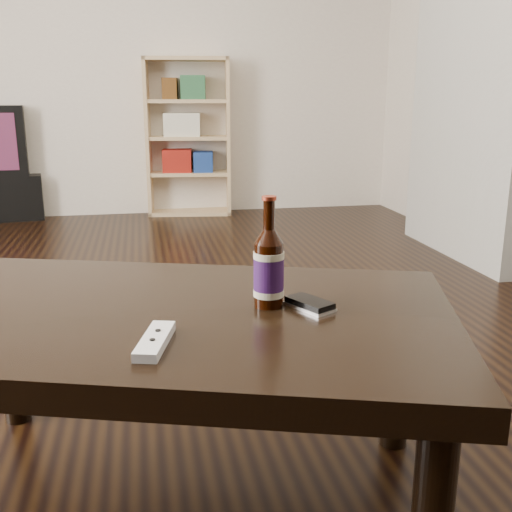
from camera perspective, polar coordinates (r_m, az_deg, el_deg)
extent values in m
cube|color=black|center=(2.41, -17.90, -9.69)|extent=(5.00, 6.00, 0.01)
cube|color=beige|center=(5.22, -15.24, 18.59)|extent=(5.00, 0.02, 2.70)
cube|color=white|center=(3.96, 21.18, 19.47)|extent=(0.30, 1.20, 2.70)
cube|color=tan|center=(5.15, -10.17, 11.02)|extent=(0.07, 0.32, 1.28)
cube|color=tan|center=(5.12, -2.67, 11.21)|extent=(0.07, 0.32, 1.28)
cube|color=tan|center=(5.12, -6.64, 18.14)|extent=(0.72, 0.40, 0.03)
cube|color=tan|center=(5.20, -6.23, 4.24)|extent=(0.72, 0.40, 0.03)
cube|color=tan|center=(5.27, -6.36, 11.24)|extent=(0.69, 0.12, 1.28)
cube|color=tan|center=(5.15, -6.34, 7.85)|extent=(0.66, 0.36, 0.03)
cube|color=tan|center=(5.12, -6.43, 11.13)|extent=(0.66, 0.36, 0.03)
cube|color=tan|center=(5.11, -6.53, 14.44)|extent=(0.66, 0.36, 0.03)
cube|color=maroon|center=(5.13, -7.49, 9.00)|extent=(0.26, 0.23, 0.19)
cube|color=navy|center=(5.12, -5.04, 8.95)|extent=(0.18, 0.22, 0.17)
cube|color=beige|center=(5.10, -7.04, 12.32)|extent=(0.32, 0.23, 0.19)
cube|color=#285D39|center=(5.09, -6.00, 15.68)|extent=(0.22, 0.22, 0.19)
cube|color=#553212|center=(5.10, -8.18, 15.50)|extent=(0.14, 0.21, 0.17)
cube|color=black|center=(1.42, -8.43, -6.26)|extent=(1.49, 1.13, 0.07)
cylinder|color=black|center=(1.98, -22.25, -8.75)|extent=(0.10, 0.10, 0.43)
cylinder|color=black|center=(1.76, 13.28, -11.00)|extent=(0.10, 0.10, 0.43)
cylinder|color=black|center=(1.39, 1.22, -1.84)|extent=(0.08, 0.08, 0.15)
cylinder|color=#2E1046|center=(1.39, 1.22, -1.72)|extent=(0.09, 0.09, 0.09)
cylinder|color=beige|center=(1.37, 1.23, 0.09)|extent=(0.09, 0.09, 0.02)
cylinder|color=beige|center=(1.40, 1.21, -3.49)|extent=(0.09, 0.09, 0.02)
cone|color=black|center=(1.36, 1.24, 1.88)|extent=(0.08, 0.08, 0.03)
cylinder|color=black|center=(1.35, 1.25, 3.95)|extent=(0.03, 0.03, 0.07)
cylinder|color=maroon|center=(1.35, 1.26, 5.54)|extent=(0.04, 0.04, 0.01)
cube|color=#BDBEC0|center=(1.40, 5.12, -4.81)|extent=(0.11, 0.13, 0.01)
cube|color=black|center=(1.40, 5.13, -4.49)|extent=(0.10, 0.13, 0.02)
cylinder|color=#BDBEC0|center=(1.37, 6.13, -4.57)|extent=(0.03, 0.03, 0.00)
cube|color=silver|center=(1.21, -9.61, -7.97)|extent=(0.09, 0.18, 0.02)
cylinder|color=black|center=(1.23, -9.32, -7.01)|extent=(0.01, 0.01, 0.00)
cylinder|color=black|center=(1.19, -9.85, -7.86)|extent=(0.01, 0.01, 0.00)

